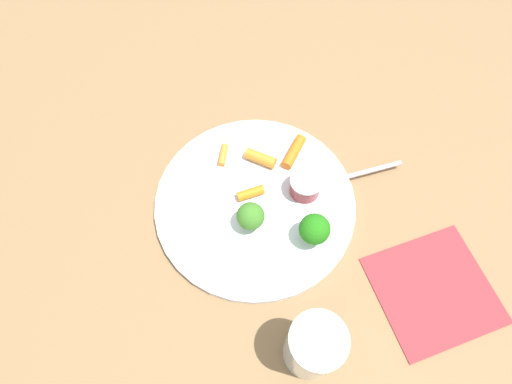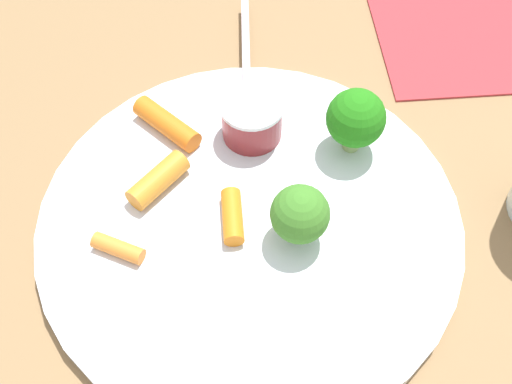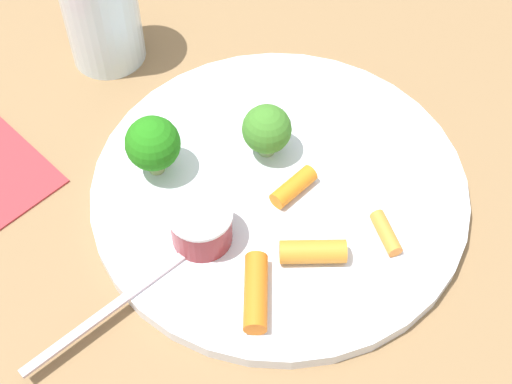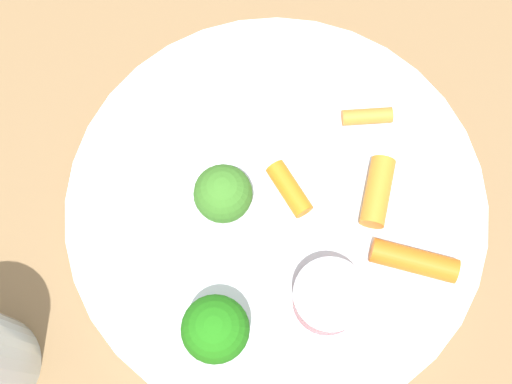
{
  "view_description": "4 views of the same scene",
  "coord_description": "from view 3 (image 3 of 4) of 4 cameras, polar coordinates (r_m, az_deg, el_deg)",
  "views": [
    {
      "loc": [
        0.23,
        -0.15,
        0.59
      ],
      "look_at": [
        -0.0,
        0.0,
        0.03
      ],
      "focal_mm": 30.39,
      "sensor_mm": 36.0,
      "label": 1
    },
    {
      "loc": [
        -0.07,
        -0.22,
        0.38
      ],
      "look_at": [
        0.01,
        0.01,
        0.03
      ],
      "focal_mm": 43.93,
      "sensor_mm": 36.0,
      "label": 2
    },
    {
      "loc": [
        -0.17,
        0.32,
        0.5
      ],
      "look_at": [
        0.01,
        0.02,
        0.02
      ],
      "focal_mm": 54.51,
      "sensor_mm": 36.0,
      "label": 3
    },
    {
      "loc": [
        0.11,
        0.09,
        0.49
      ],
      "look_at": [
        0.01,
        -0.01,
        0.02
      ],
      "focal_mm": 49.94,
      "sensor_mm": 36.0,
      "label": 4
    }
  ],
  "objects": [
    {
      "name": "ground_plane",
      "position": [
        0.62,
        1.72,
        -0.19
      ],
      "size": [
        2.4,
        2.4,
        0.0
      ],
      "primitive_type": "plane",
      "color": "olive"
    },
    {
      "name": "plate",
      "position": [
        0.61,
        1.73,
        0.14
      ],
      "size": [
        0.3,
        0.3,
        0.01
      ],
      "primitive_type": "cylinder",
      "color": "white",
      "rests_on": "ground_plane"
    },
    {
      "name": "sauce_cup",
      "position": [
        0.57,
        -4.04,
        -2.44
      ],
      "size": [
        0.05,
        0.05,
        0.03
      ],
      "color": "maroon",
      "rests_on": "plate"
    },
    {
      "name": "broccoli_floret_0",
      "position": [
        0.61,
        0.8,
        4.6
      ],
      "size": [
        0.04,
        0.04,
        0.05
      ],
      "color": "#84AC6D",
      "rests_on": "plate"
    },
    {
      "name": "broccoli_floret_1",
      "position": [
        0.6,
        -7.58,
        3.51
      ],
      "size": [
        0.04,
        0.04,
        0.05
      ],
      "color": "#94B068",
      "rests_on": "plate"
    },
    {
      "name": "carrot_stick_0",
      "position": [
        0.6,
        2.97,
        0.65
      ],
      "size": [
        0.02,
        0.04,
        0.01
      ],
      "primitive_type": "cylinder",
      "rotation": [
        1.57,
        0.0,
        2.91
      ],
      "color": "orange",
      "rests_on": "plate"
    },
    {
      "name": "carrot_stick_1",
      "position": [
        0.59,
        9.67,
        -2.73
      ],
      "size": [
        0.03,
        0.03,
        0.01
      ],
      "primitive_type": "cylinder",
      "rotation": [
        1.57,
        0.0,
        4.01
      ],
      "color": "orange",
      "rests_on": "plate"
    },
    {
      "name": "carrot_stick_2",
      "position": [
        0.55,
        -0.02,
        -7.37
      ],
      "size": [
        0.04,
        0.06,
        0.02
      ],
      "primitive_type": "cylinder",
      "rotation": [
        1.57,
        0.0,
        3.68
      ],
      "color": "orange",
      "rests_on": "plate"
    },
    {
      "name": "carrot_stick_3",
      "position": [
        0.57,
        4.19,
        -4.39
      ],
      "size": [
        0.05,
        0.04,
        0.02
      ],
      "primitive_type": "cylinder",
      "rotation": [
        1.57,
        0.0,
        5.28
      ],
      "color": "orange",
      "rests_on": "plate"
    },
    {
      "name": "fork",
      "position": [
        0.56,
        -9.15,
        -7.37
      ],
      "size": [
        0.06,
        0.17,
        0.0
      ],
      "color": "#C4ACB4",
      "rests_on": "plate"
    },
    {
      "name": "drinking_glass",
      "position": [
        0.7,
        -11.34,
        13.07
      ],
      "size": [
        0.07,
        0.07,
        0.11
      ],
      "primitive_type": "cylinder",
      "color": "silver",
      "rests_on": "ground_plane"
    }
  ]
}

